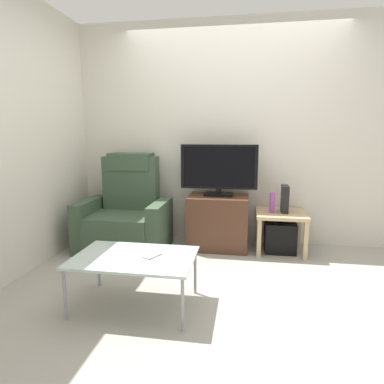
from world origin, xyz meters
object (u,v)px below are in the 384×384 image
(recliner_armchair, at_px, (126,216))
(book_upright, at_px, (272,203))
(coffee_table, at_px, (134,259))
(tv_stand, at_px, (218,222))
(cell_phone, at_px, (153,255))
(side_table, at_px, (281,218))
(subwoofer_box, at_px, (280,236))
(game_console, at_px, (285,199))
(television, at_px, (219,169))

(recliner_armchair, distance_m, book_upright, 1.66)
(coffee_table, bearing_deg, book_upright, 51.87)
(tv_stand, height_order, coffee_table, tv_stand)
(tv_stand, relative_size, book_upright, 3.15)
(cell_phone, bearing_deg, side_table, 80.88)
(subwoofer_box, bearing_deg, cell_phone, -127.30)
(subwoofer_box, xyz_separation_m, book_upright, (-0.10, -0.02, 0.39))
(game_console, height_order, coffee_table, game_console)
(subwoofer_box, height_order, book_upright, book_upright)
(book_upright, height_order, coffee_table, book_upright)
(television, relative_size, side_table, 1.60)
(subwoofer_box, distance_m, game_console, 0.43)
(tv_stand, relative_size, recliner_armchair, 0.63)
(tv_stand, relative_size, game_console, 2.28)
(television, bearing_deg, recliner_armchair, -169.92)
(television, bearing_deg, cell_phone, -104.51)
(tv_stand, distance_m, television, 0.61)
(television, relative_size, book_upright, 4.02)
(recliner_armchair, relative_size, book_upright, 5.03)
(television, xyz_separation_m, game_console, (0.73, -0.02, -0.32))
(book_upright, bearing_deg, subwoofer_box, 11.31)
(television, relative_size, game_console, 2.91)
(recliner_armchair, bearing_deg, cell_phone, -55.32)
(television, bearing_deg, coffee_table, -109.17)
(tv_stand, distance_m, coffee_table, 1.52)
(tv_stand, bearing_deg, television, 90.00)
(side_table, distance_m, cell_phone, 1.76)
(recliner_armchair, height_order, book_upright, recliner_armchair)
(tv_stand, height_order, subwoofer_box, tv_stand)
(side_table, xyz_separation_m, coffee_table, (-1.20, -1.42, -0.01))
(subwoofer_box, height_order, game_console, game_console)
(recliner_armchair, height_order, game_console, recliner_armchair)
(tv_stand, height_order, recliner_armchair, recliner_armchair)
(recliner_armchair, relative_size, cell_phone, 7.20)
(side_table, bearing_deg, cell_phone, -127.30)
(book_upright, bearing_deg, television, 175.56)
(book_upright, bearing_deg, cell_phone, -125.00)
(recliner_armchair, distance_m, coffee_table, 1.38)
(book_upright, height_order, game_console, game_console)
(recliner_armchair, xyz_separation_m, book_upright, (1.64, 0.14, 0.18))
(game_console, bearing_deg, coffee_table, -130.78)
(tv_stand, relative_size, television, 0.78)
(book_upright, relative_size, coffee_table, 0.24)
(television, bearing_deg, book_upright, -4.44)
(tv_stand, bearing_deg, side_table, -0.61)
(recliner_armchair, bearing_deg, book_upright, 11.02)
(recliner_armchair, distance_m, side_table, 1.75)
(coffee_table, bearing_deg, side_table, 49.84)
(television, distance_m, subwoofer_box, 1.02)
(cell_phone, bearing_deg, tv_stand, 103.48)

